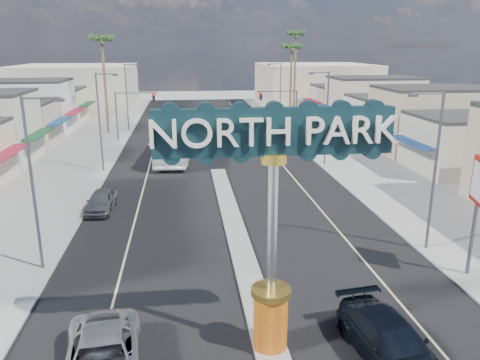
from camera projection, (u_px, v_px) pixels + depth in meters
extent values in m
plane|color=gray|center=(217.00, 168.00, 44.81)|extent=(160.00, 160.00, 0.00)
cube|color=black|center=(217.00, 168.00, 44.81)|extent=(20.00, 120.00, 0.01)
cube|color=gray|center=(235.00, 230.00, 29.52)|extent=(1.30, 30.00, 0.16)
cube|color=gray|center=(66.00, 172.00, 43.17)|extent=(8.00, 120.00, 0.12)
cube|color=gray|center=(358.00, 163.00, 46.41)|extent=(8.00, 120.00, 0.12)
cube|color=beige|center=(0.00, 121.00, 53.61)|extent=(12.00, 42.00, 6.00)
cube|color=#B7B29E|center=(398.00, 114.00, 59.15)|extent=(12.00, 42.00, 6.00)
cube|color=#B7B29E|center=(77.00, 88.00, 84.10)|extent=(20.00, 20.00, 8.00)
cube|color=beige|center=(314.00, 86.00, 89.18)|extent=(20.00, 20.00, 8.00)
cylinder|color=red|center=(270.00, 320.00, 17.74)|extent=(1.30, 1.30, 2.20)
cylinder|color=gold|center=(271.00, 291.00, 17.40)|extent=(1.50, 1.50, 0.25)
cylinder|color=#B7B7BC|center=(272.00, 228.00, 16.71)|extent=(0.36, 0.36, 4.80)
cylinder|color=gold|center=(274.00, 158.00, 16.00)|extent=(0.90, 0.90, 0.35)
cube|color=black|center=(274.00, 131.00, 15.74)|extent=(8.20, 0.50, 1.60)
cylinder|color=#47474C|center=(117.00, 118.00, 56.07)|extent=(0.18, 0.18, 6.00)
cylinder|color=#47474C|center=(136.00, 93.00, 55.55)|extent=(5.00, 0.12, 0.12)
cube|color=black|center=(154.00, 97.00, 55.92)|extent=(0.32, 0.32, 1.00)
sphere|color=red|center=(153.00, 94.00, 55.66)|extent=(0.22, 0.22, 0.22)
cylinder|color=#47474C|center=(296.00, 115.00, 58.61)|extent=(0.18, 0.18, 6.00)
cylinder|color=#47474C|center=(277.00, 91.00, 57.52)|extent=(5.00, 0.12, 0.12)
cube|color=black|center=(261.00, 96.00, 57.42)|extent=(0.32, 0.32, 1.00)
sphere|color=red|center=(261.00, 93.00, 57.16)|extent=(0.22, 0.22, 0.22)
cylinder|color=#47474C|center=(33.00, 188.00, 23.26)|extent=(0.16, 0.16, 9.00)
cylinder|color=#47474C|center=(41.00, 98.00, 22.15)|extent=(1.80, 0.10, 0.10)
cube|color=#47474C|center=(59.00, 100.00, 22.27)|extent=(0.50, 0.22, 0.15)
cylinder|color=#47474C|center=(100.00, 124.00, 42.34)|extent=(0.16, 0.16, 9.00)
cylinder|color=#47474C|center=(106.00, 74.00, 41.23)|extent=(1.80, 0.10, 0.10)
cube|color=#47474C|center=(115.00, 75.00, 41.35)|extent=(0.50, 0.22, 0.15)
cylinder|color=#47474C|center=(127.00, 98.00, 63.33)|extent=(0.16, 0.16, 9.00)
cylinder|color=#47474C|center=(131.00, 64.00, 62.22)|extent=(1.80, 0.10, 0.10)
cube|color=#47474C|center=(138.00, 65.00, 62.34)|extent=(0.50, 0.22, 0.15)
cylinder|color=#47474C|center=(435.00, 174.00, 25.71)|extent=(0.16, 0.16, 9.00)
cylinder|color=#47474C|center=(428.00, 93.00, 24.39)|extent=(1.80, 0.10, 0.10)
cube|color=#47474C|center=(413.00, 95.00, 24.32)|extent=(0.50, 0.22, 0.15)
cylinder|color=#47474C|center=(327.00, 119.00, 44.79)|extent=(0.16, 0.16, 9.00)
cylinder|color=#47474C|center=(320.00, 73.00, 43.47)|extent=(1.80, 0.10, 0.10)
cube|color=#47474C|center=(311.00, 74.00, 43.40)|extent=(0.50, 0.22, 0.15)
cylinder|color=#47474C|center=(280.00, 96.00, 65.78)|extent=(0.16, 0.16, 9.00)
cylinder|color=#47474C|center=(275.00, 64.00, 64.46)|extent=(1.80, 0.10, 0.10)
cube|color=#47474C|center=(269.00, 65.00, 64.40)|extent=(0.50, 0.22, 0.15)
cylinder|color=brown|center=(105.00, 88.00, 60.73)|extent=(0.36, 0.36, 12.00)
cylinder|color=brown|center=(291.00, 86.00, 69.60)|extent=(0.36, 0.36, 11.00)
cylinder|color=brown|center=(295.00, 77.00, 75.28)|extent=(0.36, 0.36, 13.00)
imported|color=#ACACB1|center=(102.00, 360.00, 16.20)|extent=(3.29, 6.07, 1.62)
imported|color=black|center=(391.00, 342.00, 17.15)|extent=(2.95, 5.84, 1.62)
imported|color=#5B5B5F|center=(101.00, 201.00, 33.03)|extent=(2.05, 4.47, 1.49)
imported|color=white|center=(175.00, 141.00, 48.31)|extent=(4.04, 13.04, 3.58)
cylinder|color=#47474C|center=(472.00, 239.00, 23.35)|extent=(0.19, 0.19, 3.76)
cube|color=maroon|center=(480.00, 181.00, 22.52)|extent=(0.73, 1.87, 2.25)
cube|color=white|center=(478.00, 181.00, 22.54)|extent=(0.42, 1.45, 1.78)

